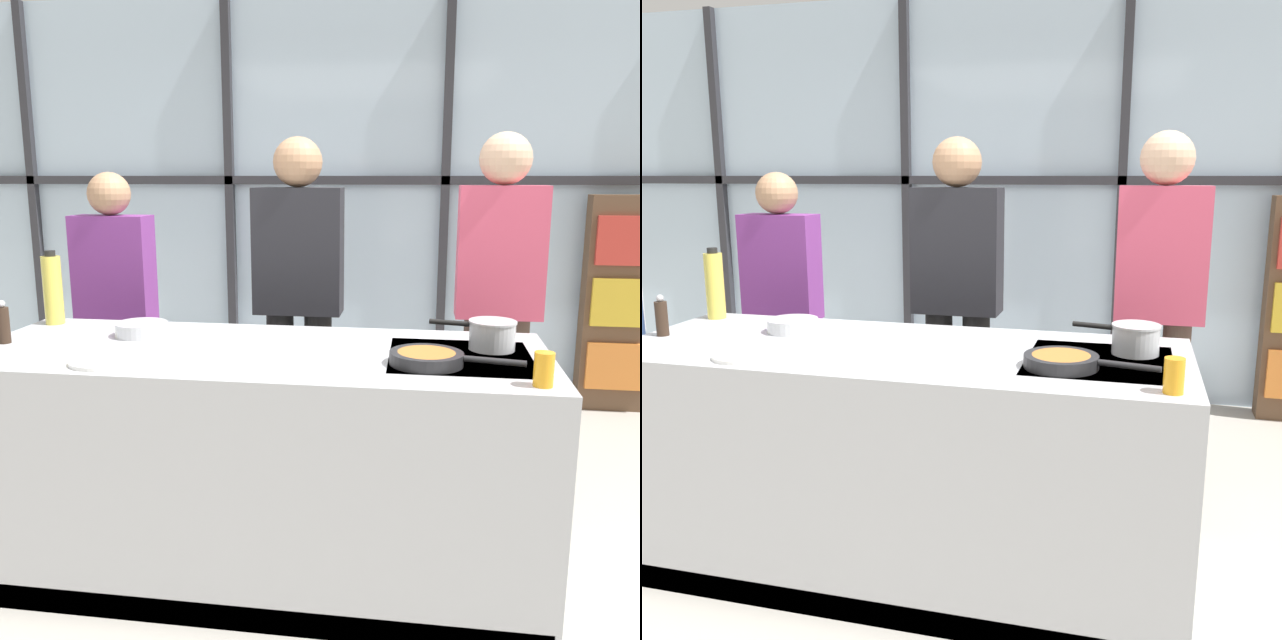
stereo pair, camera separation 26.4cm
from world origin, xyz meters
The scene contains 14 objects.
ground_plane centered at (0.00, 0.00, 0.00)m, with size 18.00×18.00×0.00m, color #ADA89E.
back_window_wall centered at (0.00, 2.42, 1.40)m, with size 6.40×0.10×2.80m.
bookshelf centered at (1.93, 2.24, 0.73)m, with size 0.46×0.19×1.45m.
demo_island centered at (0.00, 0.00, 0.46)m, with size 2.22×0.85×0.92m.
spectator_far_left centered at (-1.00, 0.91, 0.91)m, with size 0.41×0.22×1.59m.
spectator_center_left centered at (0.00, 0.91, 1.01)m, with size 0.44×0.25×1.76m.
spectator_center_right centered at (1.00, 0.91, 1.03)m, with size 0.41×0.25×1.77m.
frying_pan centered at (0.65, -0.13, 0.94)m, with size 0.47×0.26×0.04m.
saucepan centered at (0.89, 0.13, 0.98)m, with size 0.33×0.18×0.11m.
white_plate centered at (-0.50, -0.28, 0.92)m, with size 0.24×0.24×0.01m, color white.
mixing_bowl centered at (-0.53, 0.15, 0.95)m, with size 0.21×0.21×0.06m.
oil_bottle centered at (-1.01, 0.31, 1.07)m, with size 0.08×0.08×0.33m.
pepper_grinder centered at (-1.02, -0.06, 1.00)m, with size 0.05×0.05×0.17m.
juice_glass_near centered at (1.01, -0.33, 0.97)m, with size 0.06×0.06×0.11m, color orange.
Camera 1 is at (0.61, -2.46, 1.57)m, focal length 38.00 mm.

